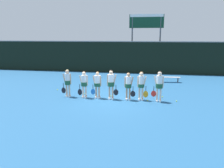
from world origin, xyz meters
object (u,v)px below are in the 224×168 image
at_px(bench_courtside, 168,78).
at_px(player_6, 159,83).
at_px(player_2, 97,83).
at_px(player_4, 128,84).
at_px(player_5, 141,83).
at_px(tennis_ball_4, 85,94).
at_px(player_1, 84,82).
at_px(scoreboard, 146,27).
at_px(tennis_ball_6, 162,97).
at_px(tennis_ball_3, 111,96).
at_px(tennis_ball_0, 147,100).
at_px(player_0, 68,81).
at_px(tennis_ball_1, 142,93).
at_px(tennis_ball_5, 57,90).
at_px(tennis_ball_2, 176,101).
at_px(player_3, 111,82).

xyz_separation_m(bench_courtside, player_6, (-0.94, -5.53, 0.69)).
bearing_deg(player_2, player_4, 9.19).
relative_size(player_5, tennis_ball_4, 23.69).
height_order(player_1, tennis_ball_4, player_1).
distance_m(scoreboard, player_1, 11.73).
height_order(player_2, player_5, player_5).
distance_m(bench_courtside, tennis_ball_6, 4.65).
distance_m(player_1, player_5, 3.41).
bearing_deg(player_4, tennis_ball_3, 151.10).
xyz_separation_m(player_4, tennis_ball_3, (-1.13, 0.56, -0.92)).
relative_size(scoreboard, tennis_ball_0, 82.49).
bearing_deg(bench_courtside, player_5, -113.94).
height_order(scoreboard, player_5, scoreboard).
height_order(player_0, tennis_ball_1, player_0).
xyz_separation_m(tennis_ball_1, tennis_ball_6, (1.27, -0.57, 0.00)).
height_order(bench_courtside, player_1, player_1).
relative_size(player_4, tennis_ball_1, 23.77).
bearing_deg(player_1, player_4, 0.82).
xyz_separation_m(scoreboard, player_0, (-4.46, -10.61, -3.49)).
distance_m(player_0, player_5, 4.47).
height_order(scoreboard, bench_courtside, scoreboard).
distance_m(player_1, tennis_ball_6, 4.86).
bearing_deg(scoreboard, tennis_ball_6, -82.48).
relative_size(player_5, tennis_ball_1, 24.50).
height_order(player_0, player_1, player_0).
relative_size(tennis_ball_3, tennis_ball_5, 0.98).
bearing_deg(player_4, tennis_ball_1, 59.98).
bearing_deg(player_1, tennis_ball_1, 23.82).
xyz_separation_m(player_2, tennis_ball_6, (3.89, 0.80, -0.92)).
xyz_separation_m(player_1, tennis_ball_3, (1.55, 0.55, -0.93)).
distance_m(player_4, tennis_ball_5, 5.36).
bearing_deg(player_0, tennis_ball_1, 13.17).
height_order(scoreboard, tennis_ball_6, scoreboard).
relative_size(scoreboard, player_1, 3.55).
height_order(scoreboard, player_0, scoreboard).
bearing_deg(player_5, scoreboard, 83.04).
xyz_separation_m(tennis_ball_2, tennis_ball_3, (-3.89, 0.47, -0.00)).
bearing_deg(player_4, tennis_ball_0, -4.58).
relative_size(player_4, tennis_ball_2, 23.03).
xyz_separation_m(tennis_ball_2, tennis_ball_4, (-5.65, 0.72, 0.00)).
distance_m(player_4, tennis_ball_1, 1.88).
relative_size(player_0, player_4, 1.04).
distance_m(bench_courtside, player_2, 7.08).
bearing_deg(scoreboard, player_3, -99.27).
xyz_separation_m(player_5, tennis_ball_4, (-3.62, 0.71, -0.96)).
xyz_separation_m(player_6, tennis_ball_2, (1.02, 0.15, -1.03)).
height_order(player_0, player_6, player_6).
relative_size(scoreboard, tennis_ball_5, 85.60).
distance_m(player_1, tennis_ball_2, 5.52).
xyz_separation_m(player_3, tennis_ball_3, (-0.11, 0.57, -1.01)).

